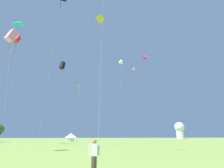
# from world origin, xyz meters

# --- Properties ---
(kite_red_box) EXTENTS (2.68, 2.86, 28.93)m
(kite_red_box) POSITION_xyz_m (-24.59, 44.62, 27.61)
(kite_red_box) COLOR red
(kite_red_box) RESTS_ON ground
(kite_lime_diamond) EXTENTS (1.95, 2.15, 19.26)m
(kite_lime_diamond) POSITION_xyz_m (-7.15, 58.30, 17.75)
(kite_lime_diamond) COLOR #99DB2D
(kite_lime_diamond) RESTS_ON ground
(kite_black_box) EXTENTS (1.81, 1.78, 21.28)m
(kite_black_box) POSITION_xyz_m (-11.63, 43.26, 20.17)
(kite_black_box) COLOR black
(kite_black_box) RESTS_ON ground
(kite_pink_delta) EXTENTS (3.26, 1.80, 27.92)m
(kite_pink_delta) POSITION_xyz_m (13.75, 59.12, 26.85)
(kite_pink_delta) COLOR pink
(kite_pink_delta) RESTS_ON ground
(kite_cyan_parafoil) EXTENTS (3.66, 2.37, 30.00)m
(kite_cyan_parafoil) POSITION_xyz_m (-23.02, 39.89, 29.34)
(kite_cyan_parafoil) COLOR #1EB7CC
(kite_cyan_parafoil) RESTS_ON ground
(kite_magenta_delta) EXTENTS (3.09, 2.52, 31.19)m
(kite_magenta_delta) POSITION_xyz_m (16.89, 54.76, 30.15)
(kite_magenta_delta) COLOR #E02DA3
(kite_magenta_delta) RESTS_ON ground
(kite_yellow_diamond) EXTENTS (2.53, 2.42, 32.32)m
(kite_yellow_diamond) POSITION_xyz_m (-2.38, 36.26, 30.60)
(kite_yellow_diamond) COLOR yellow
(kite_yellow_diamond) RESTS_ON ground
(kite_white_delta) EXTENTS (2.52, 3.57, 29.29)m
(kite_white_delta) POSITION_xyz_m (7.33, 56.64, 28.17)
(kite_white_delta) COLOR white
(kite_white_delta) RESTS_ON ground
(kite_pink_box) EXTENTS (2.70, 2.97, 16.02)m
(kite_pink_box) POSITION_xyz_m (-15.91, 20.67, 15.01)
(kite_pink_box) COLOR pink
(kite_pink_box) RESTS_ON ground
(person_spectator) EXTENTS (0.57, 0.31, 1.73)m
(person_spectator) POSITION_xyz_m (-5.30, 7.25, 0.85)
(person_spectator) COLOR #473828
(person_spectator) RESTS_ON ground
(festival_tent_left) EXTENTS (4.48, 4.48, 2.91)m
(festival_tent_left) POSITION_xyz_m (-9.24, 67.20, 1.61)
(festival_tent_left) COLOR white
(festival_tent_left) RESTS_ON ground
(observatory_dome) EXTENTS (6.40, 6.40, 10.80)m
(observatory_dome) POSITION_xyz_m (58.49, 107.57, 6.01)
(observatory_dome) COLOR white
(observatory_dome) RESTS_ON ground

